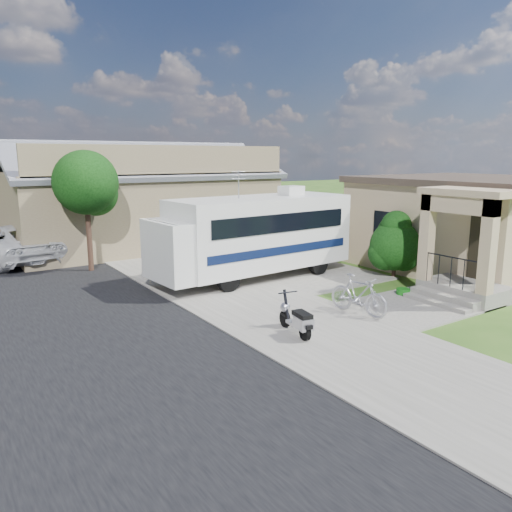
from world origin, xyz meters
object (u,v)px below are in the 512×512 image
scooter (297,319)px  garden_hose (403,293)px  shrub (395,243)px  pickup_truck (17,243)px  motorhome (254,233)px  bicycle (358,297)px

scooter → garden_hose: size_ratio=3.39×
shrub → garden_hose: bearing=-131.9°
scooter → pickup_truck: pickup_truck is taller
scooter → shrub: bearing=33.1°
motorhome → scooter: (-2.42, -5.53, -1.20)m
motorhome → garden_hose: motorhome is taller
shrub → bicycle: bearing=-149.6°
scooter → pickup_truck: size_ratio=0.26×
shrub → bicycle: 5.13m
bicycle → pickup_truck: (-6.58, 13.24, 0.24)m
bicycle → shrub: bearing=20.1°
motorhome → pickup_truck: (-6.59, 8.04, -0.86)m
bicycle → motorhome: bearing=79.6°
shrub → motorhome: bearing=149.0°
pickup_truck → scooter: bearing=101.3°
motorhome → shrub: size_ratio=3.11×
bicycle → garden_hose: size_ratio=4.16×
bicycle → garden_hose: 2.80m
scooter → bicycle: (2.41, 0.34, 0.11)m
bicycle → pickup_truck: bearing=106.1°
shrub → bicycle: size_ratio=1.34×
shrub → pickup_truck: shrub is taller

